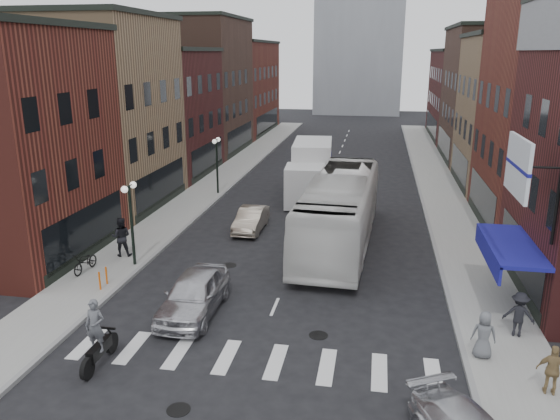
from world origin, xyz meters
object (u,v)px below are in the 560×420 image
at_px(billboard_sign, 521,169).
at_px(bike_rack, 103,278).
at_px(streetlamp_far, 217,155).
at_px(parked_bicycle, 85,262).
at_px(transit_bus, 340,210).
at_px(ped_left_solo, 121,237).
at_px(ped_right_a, 519,314).
at_px(streetlamp_near, 131,209).
at_px(ped_right_b, 553,370).
at_px(box_truck, 310,171).
at_px(ped_right_c, 484,335).
at_px(sedan_left_near, 194,294).
at_px(motorcycle_rider, 97,336).
at_px(sedan_left_far, 251,219).

bearing_deg(billboard_sign, bike_rack, 177.17).
relative_size(streetlamp_far, parked_bicycle, 2.34).
distance_m(streetlamp_far, transit_bus, 12.99).
distance_m(transit_bus, ped_left_solo, 11.29).
relative_size(ped_left_solo, ped_right_a, 1.19).
bearing_deg(streetlamp_near, bike_rack, -94.24).
bearing_deg(ped_right_b, parked_bicycle, -8.42).
bearing_deg(box_truck, ped_right_c, -72.29).
relative_size(billboard_sign, ped_right_b, 2.36).
bearing_deg(parked_bicycle, ped_left_solo, 75.59).
bearing_deg(bike_rack, ped_left_solo, 103.69).
xyz_separation_m(bike_rack, sedan_left_near, (4.59, -1.40, 0.28)).
relative_size(streetlamp_near, motorcycle_rider, 1.73).
xyz_separation_m(motorcycle_rider, ped_right_a, (13.88, 4.27, -0.13)).
relative_size(billboard_sign, ped_right_c, 2.26).
height_order(motorcycle_rider, transit_bus, transit_bus).
bearing_deg(ped_right_c, transit_bus, -55.80).
relative_size(motorcycle_rider, ped_right_b, 1.52).
height_order(motorcycle_rider, parked_bicycle, motorcycle_rider).
height_order(streetlamp_far, sedan_left_far, streetlamp_far).
relative_size(sedan_left_far, parked_bicycle, 2.29).
xyz_separation_m(bike_rack, ped_right_b, (16.79, -4.79, 0.38)).
xyz_separation_m(streetlamp_near, ped_left_solo, (-1.10, 0.98, -1.78)).
height_order(transit_bus, parked_bicycle, transit_bus).
height_order(transit_bus, ped_right_b, transit_bus).
height_order(bike_rack, ped_right_c, ped_right_c).
bearing_deg(bike_rack, sedan_left_far, 64.29).
distance_m(box_truck, sedan_left_near, 19.05).
bearing_deg(box_truck, billboard_sign, -67.26).
bearing_deg(parked_bicycle, streetlamp_far, 87.16).
bearing_deg(sedan_left_far, ped_right_b, -48.28).
relative_size(motorcycle_rider, parked_bicycle, 1.36).
bearing_deg(box_truck, ped_right_a, -66.83).
relative_size(sedan_left_near, ped_right_b, 3.09).
distance_m(bike_rack, transit_bus, 12.43).
relative_size(transit_bus, ped_left_solo, 6.84).
relative_size(sedan_left_far, ped_right_c, 2.46).
distance_m(sedan_left_near, ped_right_a, 12.03).
xyz_separation_m(sedan_left_near, ped_right_a, (12.03, 0.11, 0.15)).
bearing_deg(streetlamp_far, streetlamp_near, -90.00).
xyz_separation_m(transit_bus, sedan_left_far, (-5.18, 1.39, -1.22)).
bearing_deg(ped_right_c, parked_bicycle, -7.93).
bearing_deg(sedan_left_far, bike_rack, -115.55).
bearing_deg(ped_left_solo, box_truck, -132.56).
xyz_separation_m(billboard_sign, box_truck, (-9.39, 18.29, -4.27)).
bearing_deg(ped_left_solo, sedan_left_far, -147.48).
bearing_deg(billboard_sign, transit_bus, 127.51).
distance_m(sedan_left_far, ped_right_c, 16.24).
distance_m(bike_rack, ped_right_b, 17.46).
bearing_deg(ped_right_c, billboard_sign, -108.18).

